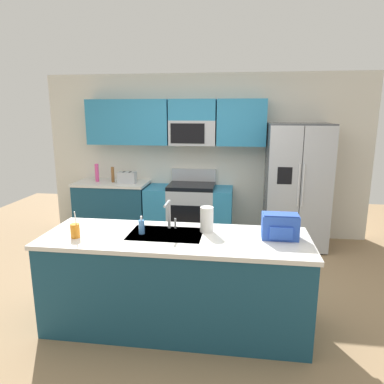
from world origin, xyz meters
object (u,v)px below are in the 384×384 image
at_px(refrigerator, 296,186).
at_px(drink_cup_orange, 75,231).
at_px(paper_towel_roll, 207,219).
at_px(backpack, 280,226).
at_px(range_oven, 189,212).
at_px(toaster, 127,177).
at_px(soap_dispenser, 142,227).
at_px(sink_faucet, 169,212).
at_px(pepper_mill, 113,175).
at_px(bottle_pink, 97,173).

distance_m(refrigerator, drink_cup_orange, 3.37).
xyz_separation_m(paper_towel_roll, backpack, (0.67, -0.09, -0.00)).
height_order(refrigerator, paper_towel_roll, refrigerator).
bearing_deg(range_oven, toaster, -176.97).
height_order(soap_dispenser, paper_towel_roll, paper_towel_roll).
relative_size(range_oven, sink_faucet, 4.82).
relative_size(refrigerator, sink_faucet, 6.56).
bearing_deg(pepper_mill, paper_towel_roll, -51.82).
distance_m(drink_cup_orange, backpack, 1.84).
relative_size(range_oven, backpack, 4.25).
distance_m(range_oven, refrigerator, 1.70).
distance_m(refrigerator, sink_faucet, 2.59).
bearing_deg(toaster, sink_faucet, -62.41).
xyz_separation_m(range_oven, soap_dispenser, (-0.11, -2.35, 0.53)).
distance_m(sink_faucet, drink_cup_orange, 0.87).
xyz_separation_m(range_oven, sink_faucet, (0.12, -2.18, 0.62)).
relative_size(refrigerator, pepper_mill, 7.53).
relative_size(toaster, drink_cup_orange, 1.13).
bearing_deg(sink_faucet, pepper_mill, 122.12).
distance_m(toaster, drink_cup_orange, 2.50).
height_order(drink_cup_orange, soap_dispenser, drink_cup_orange).
bearing_deg(range_oven, bottle_pink, 179.28).
bearing_deg(backpack, refrigerator, 77.99).
bearing_deg(paper_towel_roll, drink_cup_orange, -164.35).
bearing_deg(pepper_mill, soap_dispenser, -64.12).
distance_m(drink_cup_orange, soap_dispenser, 0.59).
height_order(sink_faucet, backpack, sink_faucet).
bearing_deg(bottle_pink, drink_cup_orange, -71.59).
xyz_separation_m(refrigerator, soap_dispenser, (-1.73, -2.28, 0.04)).
distance_m(bottle_pink, backpack, 3.54).
xyz_separation_m(drink_cup_orange, soap_dispenser, (0.56, 0.18, 0.00)).
relative_size(range_oven, refrigerator, 0.74).
distance_m(drink_cup_orange, paper_towel_roll, 1.21).
height_order(refrigerator, backpack, refrigerator).
relative_size(range_oven, pepper_mill, 5.53).
bearing_deg(paper_towel_roll, bottle_pink, 132.06).
xyz_separation_m(range_oven, pepper_mill, (-1.25, -0.00, 0.58)).
distance_m(bottle_pink, drink_cup_orange, 2.69).
bearing_deg(soap_dispenser, bottle_pink, 120.83).
xyz_separation_m(refrigerator, pepper_mill, (-2.87, 0.07, 0.10)).
bearing_deg(pepper_mill, drink_cup_orange, -77.21).
relative_size(toaster, bottle_pink, 0.97).
bearing_deg(soap_dispenser, backpack, 2.41).
height_order(pepper_mill, sink_faucet, sink_faucet).
relative_size(pepper_mill, drink_cup_orange, 0.99).
bearing_deg(drink_cup_orange, pepper_mill, 102.79).
bearing_deg(drink_cup_orange, bottle_pink, 108.41).
relative_size(toaster, soap_dispenser, 1.65).
xyz_separation_m(range_oven, paper_towel_roll, (0.49, -2.21, 0.58)).
bearing_deg(sink_faucet, backpack, -6.45).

